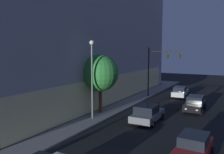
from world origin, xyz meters
name	(u,v)px	position (x,y,z in m)	size (l,w,h in m)	color
modern_building	(37,31)	(16.72, 21.91, 9.68)	(38.19, 28.60, 19.50)	#4C4C51
traffic_light_far_corner	(160,63)	(22.16, 3.94, 5.03)	(0.41, 4.83, 6.98)	black
street_lamp_sidewalk	(92,69)	(8.75, 6.47, 4.89)	(0.44, 0.44, 7.49)	slate
sidewalk_tree	(100,73)	(10.99, 6.96, 4.33)	(3.88, 3.88, 6.13)	brown
car_red	(193,149)	(4.27, -3.65, 0.83)	(4.61, 2.10, 1.66)	maroon
car_grey	(147,113)	(10.60, 1.54, 0.81)	(4.50, 2.25, 1.63)	slate
car_black	(195,103)	(16.99, -1.70, 0.83)	(4.53, 2.09, 1.64)	black
car_silver	(180,92)	(24.08, 1.50, 0.79)	(4.22, 2.08, 1.57)	#B7BABF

